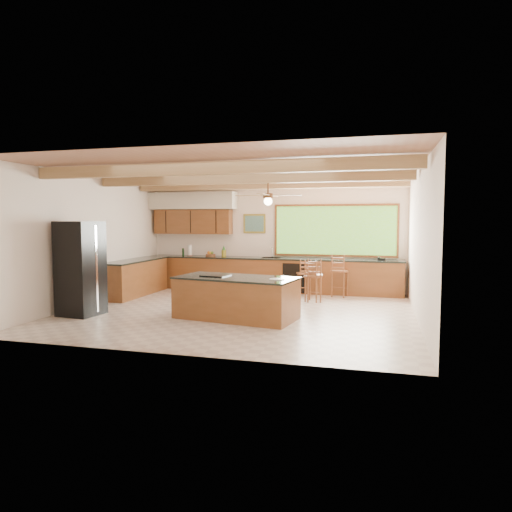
# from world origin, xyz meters

# --- Properties ---
(ground) EXTENTS (7.20, 7.20, 0.00)m
(ground) POSITION_xyz_m (0.00, 0.00, 0.00)
(ground) COLOR beige
(ground) RESTS_ON ground
(room_shell) EXTENTS (7.27, 6.54, 3.02)m
(room_shell) POSITION_xyz_m (-0.17, 0.65, 2.21)
(room_shell) COLOR #F2E2D1
(room_shell) RESTS_ON ground
(counter_run) EXTENTS (7.12, 3.10, 1.24)m
(counter_run) POSITION_xyz_m (-0.82, 2.52, 0.46)
(counter_run) COLOR brown
(counter_run) RESTS_ON ground
(island) EXTENTS (2.52, 1.48, 0.85)m
(island) POSITION_xyz_m (0.14, -0.67, 0.42)
(island) COLOR brown
(island) RESTS_ON ground
(refrigerator) EXTENTS (0.82, 0.80, 1.93)m
(refrigerator) POSITION_xyz_m (-3.05, -1.18, 0.96)
(refrigerator) COLOR black
(refrigerator) RESTS_ON ground
(bar_stool_a) EXTENTS (0.44, 0.44, 0.94)m
(bar_stool_a) POSITION_xyz_m (0.99, 2.40, 0.56)
(bar_stool_a) COLOR brown
(bar_stool_a) RESTS_ON ground
(bar_stool_b) EXTENTS (0.42, 0.42, 1.06)m
(bar_stool_b) POSITION_xyz_m (1.38, 1.54, 0.63)
(bar_stool_b) COLOR brown
(bar_stool_b) RESTS_ON ground
(bar_stool_c) EXTENTS (0.43, 0.43, 1.00)m
(bar_stool_c) POSITION_xyz_m (1.35, 1.55, 0.59)
(bar_stool_c) COLOR brown
(bar_stool_c) RESTS_ON ground
(bar_stool_d) EXTENTS (0.47, 0.47, 1.09)m
(bar_stool_d) POSITION_xyz_m (1.91, 2.39, 0.65)
(bar_stool_d) COLOR brown
(bar_stool_d) RESTS_ON ground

